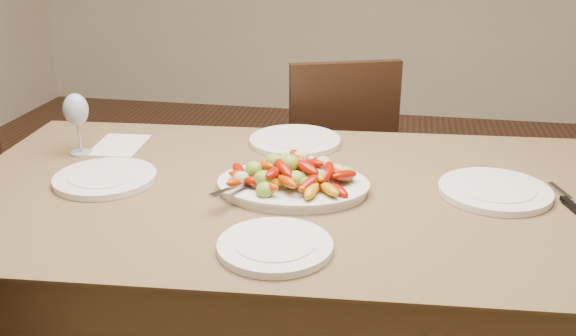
# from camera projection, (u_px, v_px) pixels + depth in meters

# --- Properties ---
(dining_table) EXTENTS (1.91, 1.17, 0.76)m
(dining_table) POSITION_uv_depth(u_px,v_px,m) (288.00, 307.00, 1.89)
(dining_table) COLOR brown
(dining_table) RESTS_ON ground
(chair_far) EXTENTS (0.54, 0.54, 0.95)m
(chair_far) POSITION_uv_depth(u_px,v_px,m) (331.00, 164.00, 2.70)
(chair_far) COLOR black
(chair_far) RESTS_ON ground
(serving_platter) EXTENTS (0.42, 0.32, 0.02)m
(serving_platter) POSITION_uv_depth(u_px,v_px,m) (293.00, 187.00, 1.73)
(serving_platter) COLOR white
(serving_platter) RESTS_ON dining_table
(roasted_vegetables) EXTENTS (0.34, 0.24, 0.09)m
(roasted_vegetables) POSITION_uv_depth(u_px,v_px,m) (293.00, 168.00, 1.71)
(roasted_vegetables) COLOR #820D02
(roasted_vegetables) RESTS_ON serving_platter
(serving_spoon) EXTENTS (0.28, 0.18, 0.03)m
(serving_spoon) POSITION_uv_depth(u_px,v_px,m) (267.00, 179.00, 1.69)
(serving_spoon) COLOR #9EA0A8
(serving_spoon) RESTS_ON serving_platter
(plate_left) EXTENTS (0.28, 0.28, 0.02)m
(plate_left) POSITION_uv_depth(u_px,v_px,m) (105.00, 178.00, 1.79)
(plate_left) COLOR white
(plate_left) RESTS_ON dining_table
(plate_right) EXTENTS (0.30, 0.30, 0.02)m
(plate_right) POSITION_uv_depth(u_px,v_px,m) (495.00, 191.00, 1.71)
(plate_right) COLOR white
(plate_right) RESTS_ON dining_table
(plate_far) EXTENTS (0.30, 0.30, 0.02)m
(plate_far) POSITION_uv_depth(u_px,v_px,m) (295.00, 141.00, 2.09)
(plate_far) COLOR white
(plate_far) RESTS_ON dining_table
(plate_near) EXTENTS (0.26, 0.26, 0.02)m
(plate_near) POSITION_uv_depth(u_px,v_px,m) (275.00, 247.00, 1.43)
(plate_near) COLOR white
(plate_near) RESTS_ON dining_table
(wine_glass) EXTENTS (0.08, 0.08, 0.20)m
(wine_glass) POSITION_uv_depth(u_px,v_px,m) (77.00, 122.00, 1.97)
(wine_glass) COLOR #8C99A5
(wine_glass) RESTS_ON dining_table
(menu_card) EXTENTS (0.17, 0.22, 0.00)m
(menu_card) POSITION_uv_depth(u_px,v_px,m) (119.00, 145.00, 2.07)
(menu_card) COLOR silver
(menu_card) RESTS_ON dining_table
(table_knife) EXTENTS (0.07, 0.20, 0.01)m
(table_knife) POSITION_uv_depth(u_px,v_px,m) (566.00, 200.00, 1.67)
(table_knife) COLOR #9EA0A8
(table_knife) RESTS_ON dining_table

